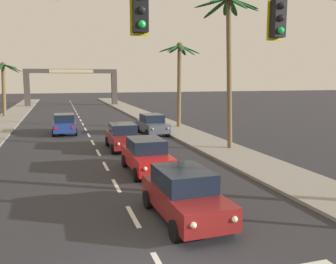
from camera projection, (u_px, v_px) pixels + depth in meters
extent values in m
cube|color=gray|center=(187.00, 134.00, 29.52)|extent=(3.20, 110.00, 0.14)
cube|color=silver|center=(133.00, 216.00, 12.10)|extent=(0.16, 2.00, 0.01)
cube|color=silver|center=(116.00, 186.00, 15.55)|extent=(0.16, 2.00, 0.01)
cube|color=silver|center=(106.00, 166.00, 19.01)|extent=(0.16, 2.00, 0.01)
cube|color=silver|center=(98.00, 153.00, 22.47)|extent=(0.16, 2.00, 0.01)
cube|color=silver|center=(93.00, 143.00, 25.93)|extent=(0.16, 2.00, 0.01)
cube|color=silver|center=(89.00, 135.00, 29.39)|extent=(0.16, 2.00, 0.01)
cube|color=silver|center=(85.00, 129.00, 32.85)|extent=(0.16, 2.00, 0.01)
cube|color=silver|center=(83.00, 124.00, 36.31)|extent=(0.16, 2.00, 0.01)
cube|color=silver|center=(81.00, 120.00, 39.76)|extent=(0.16, 2.00, 0.01)
cube|color=silver|center=(79.00, 117.00, 43.22)|extent=(0.16, 2.00, 0.01)
cube|color=silver|center=(77.00, 114.00, 46.68)|extent=(0.16, 2.00, 0.01)
cube|color=silver|center=(76.00, 112.00, 50.14)|extent=(0.16, 2.00, 0.01)
cube|color=silver|center=(75.00, 109.00, 53.60)|extent=(0.16, 2.00, 0.01)
cube|color=silver|center=(74.00, 108.00, 57.06)|extent=(0.16, 2.00, 0.01)
cube|color=silver|center=(73.00, 106.00, 60.52)|extent=(0.16, 2.00, 0.01)
cube|color=silver|center=(72.00, 104.00, 63.97)|extent=(0.16, 2.00, 0.01)
cube|color=silver|center=(71.00, 103.00, 67.43)|extent=(0.16, 2.00, 0.01)
cube|color=silver|center=(71.00, 102.00, 70.89)|extent=(0.16, 2.00, 0.01)
cube|color=silver|center=(70.00, 101.00, 74.35)|extent=(0.16, 2.00, 0.01)
cube|color=black|center=(278.00, 19.00, 9.01)|extent=(0.32, 0.26, 0.92)
sphere|color=black|center=(282.00, 5.00, 8.83)|extent=(0.17, 0.17, 0.17)
sphere|color=black|center=(281.00, 18.00, 8.88)|extent=(0.17, 0.17, 0.17)
sphere|color=#1EE54C|center=(281.00, 30.00, 8.92)|extent=(0.17, 0.17, 0.17)
cube|color=yellow|center=(274.00, 20.00, 9.17)|extent=(0.42, 0.03, 1.04)
cube|color=black|center=(140.00, 11.00, 7.98)|extent=(0.32, 0.26, 0.92)
sphere|color=black|center=(142.00, 10.00, 7.85)|extent=(0.17, 0.17, 0.17)
sphere|color=#1EE54C|center=(142.00, 24.00, 7.89)|extent=(0.17, 0.17, 0.17)
cube|color=yellow|center=(139.00, 12.00, 8.14)|extent=(0.42, 0.03, 1.04)
cube|color=maroon|center=(185.00, 200.00, 11.74)|extent=(1.92, 4.36, 0.72)
cube|color=black|center=(183.00, 178.00, 11.78)|extent=(1.68, 2.26, 0.64)
cylinder|color=black|center=(229.00, 223.00, 10.75)|extent=(0.24, 0.65, 0.64)
cylinder|color=black|center=(175.00, 231.00, 10.19)|extent=(0.24, 0.65, 0.64)
cylinder|color=black|center=(192.00, 194.00, 13.40)|extent=(0.24, 0.65, 0.64)
cylinder|color=black|center=(148.00, 199.00, 12.84)|extent=(0.24, 0.65, 0.64)
sphere|color=#F9EFC6|center=(235.00, 219.00, 9.91)|extent=(0.18, 0.18, 0.18)
sphere|color=#F9EFC6|center=(194.00, 225.00, 9.50)|extent=(0.18, 0.18, 0.18)
cube|color=red|center=(180.00, 178.00, 13.96)|extent=(0.24, 0.07, 0.20)
cube|color=red|center=(147.00, 181.00, 13.53)|extent=(0.24, 0.07, 0.20)
cube|color=red|center=(147.00, 159.00, 17.66)|extent=(1.80, 4.31, 0.72)
cube|color=black|center=(146.00, 145.00, 17.70)|extent=(1.62, 2.21, 0.64)
cylinder|color=black|center=(172.00, 172.00, 16.63)|extent=(0.23, 0.64, 0.64)
cylinder|color=black|center=(136.00, 175.00, 16.11)|extent=(0.23, 0.64, 0.64)
cylinder|color=black|center=(156.00, 159.00, 19.30)|extent=(0.23, 0.64, 0.64)
cylinder|color=black|center=(124.00, 161.00, 18.79)|extent=(0.23, 0.64, 0.64)
sphere|color=#F9EFC6|center=(172.00, 167.00, 15.78)|extent=(0.18, 0.18, 0.18)
sphere|color=#F9EFC6|center=(145.00, 169.00, 15.41)|extent=(0.18, 0.18, 0.18)
cube|color=red|center=(149.00, 148.00, 19.87)|extent=(0.24, 0.06, 0.20)
cube|color=red|center=(125.00, 150.00, 19.48)|extent=(0.24, 0.06, 0.20)
cube|color=maroon|center=(123.00, 139.00, 23.47)|extent=(1.80, 4.32, 0.72)
cube|color=black|center=(122.00, 128.00, 23.51)|extent=(1.62, 2.22, 0.64)
cylinder|color=black|center=(140.00, 148.00, 22.42)|extent=(0.23, 0.64, 0.64)
cylinder|color=black|center=(113.00, 149.00, 21.94)|extent=(0.23, 0.64, 0.64)
cylinder|color=black|center=(132.00, 140.00, 25.11)|extent=(0.23, 0.64, 0.64)
cylinder|color=black|center=(107.00, 141.00, 24.63)|extent=(0.23, 0.64, 0.64)
sphere|color=#F9EFC6|center=(139.00, 143.00, 21.57)|extent=(0.18, 0.18, 0.18)
sphere|color=#F9EFC6|center=(119.00, 144.00, 21.23)|extent=(0.18, 0.18, 0.18)
cube|color=red|center=(127.00, 132.00, 25.69)|extent=(0.24, 0.06, 0.20)
cube|color=red|center=(109.00, 133.00, 25.32)|extent=(0.24, 0.06, 0.20)
cube|color=navy|center=(65.00, 126.00, 30.07)|extent=(1.81, 4.32, 0.72)
cube|color=black|center=(64.00, 118.00, 29.83)|extent=(1.63, 2.22, 0.64)
cylinder|color=black|center=(54.00, 128.00, 31.23)|extent=(0.23, 0.64, 0.64)
cylinder|color=black|center=(75.00, 127.00, 31.71)|extent=(0.23, 0.64, 0.64)
cylinder|color=black|center=(54.00, 133.00, 28.54)|extent=(0.23, 0.64, 0.64)
cylinder|color=black|center=(76.00, 132.00, 29.02)|extent=(0.23, 0.64, 0.64)
sphere|color=#B2B2AD|center=(57.00, 122.00, 31.95)|extent=(0.18, 0.18, 0.18)
sphere|color=#B2B2AD|center=(71.00, 122.00, 32.29)|extent=(0.18, 0.18, 0.18)
cube|color=red|center=(56.00, 128.00, 27.82)|extent=(0.24, 0.06, 0.20)
cube|color=red|center=(73.00, 128.00, 28.19)|extent=(0.24, 0.06, 0.20)
cube|color=#4C515B|center=(152.00, 126.00, 29.68)|extent=(1.89, 4.35, 0.72)
cube|color=black|center=(152.00, 118.00, 29.72)|extent=(1.67, 2.25, 0.64)
cylinder|color=black|center=(168.00, 132.00, 28.68)|extent=(0.24, 0.65, 0.64)
cylinder|color=black|center=(147.00, 134.00, 28.13)|extent=(0.24, 0.65, 0.64)
cylinder|color=black|center=(157.00, 128.00, 31.33)|extent=(0.24, 0.65, 0.64)
cylinder|color=black|center=(138.00, 129.00, 30.78)|extent=(0.24, 0.65, 0.64)
sphere|color=#B2B2AD|center=(168.00, 128.00, 27.83)|extent=(0.18, 0.18, 0.18)
sphere|color=#B2B2AD|center=(153.00, 129.00, 27.44)|extent=(0.18, 0.18, 0.18)
cube|color=red|center=(153.00, 122.00, 31.89)|extent=(0.24, 0.07, 0.20)
cube|color=red|center=(138.00, 122.00, 31.47)|extent=(0.24, 0.07, 0.20)
cylinder|color=brown|center=(4.00, 91.00, 42.76)|extent=(0.64, 0.43, 6.20)
ellipsoid|color=#1E5123|center=(13.00, 68.00, 42.69)|extent=(2.18, 0.40, 1.01)
ellipsoid|color=#1E5123|center=(11.00, 69.00, 43.25)|extent=(1.92, 1.66, 1.09)
ellipsoid|color=#1E5123|center=(3.00, 69.00, 43.31)|extent=(0.64, 2.12, 1.23)
ellipsoid|color=#1E5123|center=(10.00, 66.00, 41.90)|extent=(1.97, 1.80, 0.65)
sphere|color=#4C4223|center=(3.00, 65.00, 42.33)|extent=(0.60, 0.60, 0.60)
cylinder|color=brown|center=(229.00, 77.00, 22.61)|extent=(0.67, 0.31, 9.39)
ellipsoid|color=#1E5123|center=(244.00, 4.00, 22.17)|extent=(2.13, 0.44, 0.67)
ellipsoid|color=#1E5123|center=(233.00, 7.00, 22.81)|extent=(1.68, 1.80, 0.88)
ellipsoid|color=#1E5123|center=(227.00, 7.00, 22.90)|extent=(1.10, 2.09, 0.82)
ellipsoid|color=#1E5123|center=(216.00, 9.00, 22.57)|extent=(1.32, 1.91, 1.12)
ellipsoid|color=#1E5123|center=(211.00, 3.00, 21.99)|extent=(2.11, 1.19, 0.65)
ellipsoid|color=#1E5123|center=(220.00, 0.00, 21.09)|extent=(1.98, 1.51, 0.67)
ellipsoid|color=#1E5123|center=(238.00, 3.00, 21.04)|extent=(0.65, 2.03, 1.07)
ellipsoid|color=#1E5123|center=(243.00, 5.00, 21.41)|extent=(1.60, 1.77, 1.08)
cylinder|color=brown|center=(179.00, 88.00, 33.11)|extent=(0.42, 0.37, 7.52)
ellipsoid|color=#1E5123|center=(190.00, 49.00, 32.65)|extent=(1.98, 0.87, 0.90)
ellipsoid|color=#1E5123|center=(183.00, 50.00, 33.48)|extent=(1.46, 1.79, 0.93)
ellipsoid|color=#1E5123|center=(174.00, 49.00, 33.43)|extent=(0.80, 2.03, 0.73)
ellipsoid|color=#1E5123|center=(169.00, 49.00, 32.76)|extent=(1.95, 1.26, 0.73)
ellipsoid|color=#1E5123|center=(174.00, 48.00, 31.82)|extent=(1.80, 1.52, 0.82)
ellipsoid|color=#1E5123|center=(181.00, 47.00, 31.63)|extent=(0.78, 2.03, 0.72)
ellipsoid|color=#1E5123|center=(187.00, 50.00, 32.05)|extent=(1.34, 1.78, 1.10)
sphere|color=#4C4223|center=(180.00, 46.00, 32.55)|extent=(0.60, 0.60, 0.60)
cube|color=#423D38|center=(27.00, 90.00, 58.14)|extent=(0.90, 0.90, 5.46)
cube|color=#423D38|center=(114.00, 89.00, 62.25)|extent=(0.90, 0.90, 5.46)
cube|color=#423D38|center=(71.00, 71.00, 59.74)|extent=(15.14, 0.60, 0.70)
cube|color=tan|center=(71.00, 71.00, 59.43)|extent=(7.12, 0.08, 0.56)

